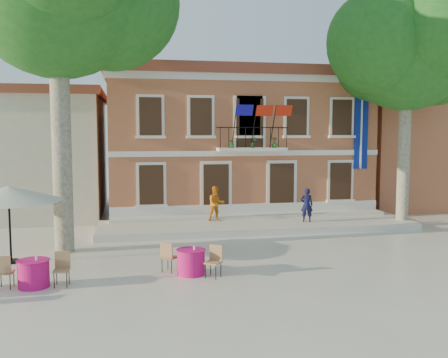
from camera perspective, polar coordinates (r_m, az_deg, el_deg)
ground at (r=17.76m, az=1.15°, el=-8.60°), size 90.00×90.00×0.00m
main_building at (r=27.43m, az=0.95°, el=4.31°), size 13.50×9.59×7.50m
neighbor_west at (r=28.51m, az=-22.80°, el=2.80°), size 9.40×9.40×6.40m
neighbor_east at (r=32.96m, az=21.48°, el=3.14°), size 9.40×9.40×6.40m
terrace at (r=22.37m, az=3.85°, el=-5.30°), size 14.00×3.40×0.30m
plane_tree_east at (r=24.25m, az=20.22°, el=13.61°), size 5.43×5.43×10.67m
patio_umbrella at (r=17.70m, az=-23.40°, el=-1.59°), size 3.41×3.41×2.54m
pedestrian_navy at (r=22.53m, az=9.43°, el=-2.94°), size 0.63×0.50×1.52m
pedestrian_orange at (r=22.41m, az=-0.91°, el=-2.83°), size 0.81×0.65×1.58m
cafe_table_0 at (r=14.99m, az=-20.94°, el=-9.94°), size 1.94×0.90×0.95m
cafe_table_1 at (r=15.27m, az=-3.80°, el=-9.31°), size 1.80×1.47×0.95m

